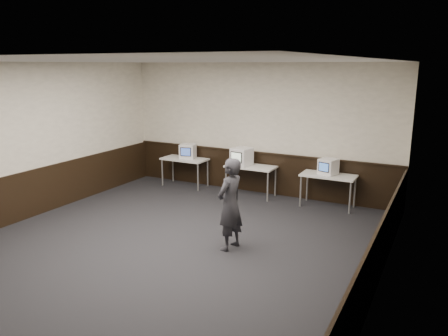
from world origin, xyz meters
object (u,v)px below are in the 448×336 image
(desk_left, at_px, (185,161))
(person, at_px, (230,204))
(emac_right, at_px, (328,167))
(desk_right, at_px, (328,178))
(emac_left, at_px, (188,151))
(emac_center, at_px, (242,157))
(desk_center, at_px, (251,169))

(desk_left, height_order, person, person)
(desk_left, xyz_separation_m, emac_right, (3.77, 0.03, 0.25))
(desk_left, height_order, emac_right, emac_right)
(desk_right, xyz_separation_m, emac_left, (-3.72, 0.04, 0.26))
(emac_left, distance_m, emac_right, 3.70)
(desk_right, xyz_separation_m, emac_right, (-0.03, 0.03, 0.25))
(desk_left, xyz_separation_m, person, (2.88, -3.07, 0.13))
(emac_left, xyz_separation_m, person, (2.81, -3.11, -0.13))
(emac_center, bearing_deg, desk_right, 10.27)
(emac_left, bearing_deg, person, -63.68)
(emac_center, bearing_deg, desk_center, 17.81)
(emac_center, height_order, person, person)
(desk_center, bearing_deg, emac_right, 0.92)
(emac_left, bearing_deg, emac_center, -18.54)
(desk_center, relative_size, emac_left, 2.47)
(desk_right, distance_m, emac_right, 0.25)
(desk_left, bearing_deg, desk_right, 0.00)
(desk_center, height_order, emac_left, emac_left)
(emac_right, height_order, person, person)
(emac_left, distance_m, emac_center, 1.59)
(desk_center, distance_m, emac_center, 0.37)
(emac_center, height_order, emac_right, emac_center)
(desk_left, bearing_deg, desk_center, 0.00)
(emac_left, distance_m, person, 4.19)
(desk_right, bearing_deg, emac_center, -179.07)
(desk_center, relative_size, emac_right, 2.62)
(desk_left, distance_m, desk_right, 3.80)
(desk_right, distance_m, emac_left, 3.73)
(desk_center, xyz_separation_m, emac_center, (-0.23, -0.03, 0.29))
(desk_left, relative_size, emac_left, 2.47)
(emac_right, bearing_deg, person, -89.12)
(emac_center, xyz_separation_m, person, (1.22, -3.03, -0.16))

